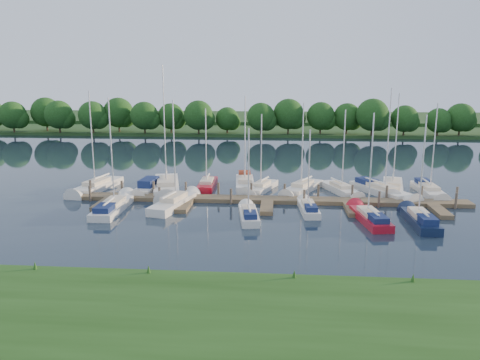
# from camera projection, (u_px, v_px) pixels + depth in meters

# --- Properties ---
(ground) EXTENTS (260.00, 260.00, 0.00)m
(ground) POSITION_uv_depth(u_px,v_px,m) (265.00, 226.00, 39.65)
(ground) COLOR #17222F
(ground) RESTS_ON ground
(near_bank) EXTENTS (90.00, 10.00, 0.50)m
(near_bank) POSITION_uv_depth(u_px,v_px,m) (257.00, 317.00, 24.01)
(near_bank) COLOR #1C4012
(near_bank) RESTS_ON ground
(dock) EXTENTS (40.00, 6.00, 0.40)m
(dock) POSITION_uv_depth(u_px,v_px,m) (267.00, 201.00, 46.72)
(dock) COLOR brown
(dock) RESTS_ON ground
(mooring_pilings) EXTENTS (38.24, 2.84, 2.00)m
(mooring_pilings) POSITION_uv_depth(u_px,v_px,m) (268.00, 195.00, 47.73)
(mooring_pilings) COLOR #473D33
(mooring_pilings) RESTS_ON ground
(far_shore) EXTENTS (180.00, 30.00, 0.60)m
(far_shore) POSITION_uv_depth(u_px,v_px,m) (274.00, 129.00, 112.62)
(far_shore) COLOR #1F4219
(far_shore) RESTS_ON ground
(distant_hill) EXTENTS (220.00, 40.00, 1.40)m
(distant_hill) POSITION_uv_depth(u_px,v_px,m) (275.00, 118.00, 136.87)
(distant_hill) COLOR #294920
(distant_hill) RESTS_ON ground
(treeline) EXTENTS (145.49, 9.05, 8.04)m
(treeline) POSITION_uv_depth(u_px,v_px,m) (280.00, 118.00, 99.62)
(treeline) COLOR #38281C
(treeline) RESTS_ON ground
(sailboat_n_0) EXTENTS (3.41, 9.03, 11.38)m
(sailboat_n_0) POSITION_uv_depth(u_px,v_px,m) (96.00, 188.00, 52.31)
(sailboat_n_0) COLOR silver
(sailboat_n_0) RESTS_ON ground
(motorboat) EXTENTS (2.28, 6.51, 1.83)m
(motorboat) POSITION_uv_depth(u_px,v_px,m) (148.00, 189.00, 51.45)
(motorboat) COLOR silver
(motorboat) RESTS_ON ground
(sailboat_n_2) EXTENTS (4.77, 11.33, 14.15)m
(sailboat_n_2) POSITION_uv_depth(u_px,v_px,m) (167.00, 188.00, 52.29)
(sailboat_n_2) COLOR silver
(sailboat_n_2) RESTS_ON ground
(sailboat_n_3) EXTENTS (1.86, 7.29, 9.40)m
(sailboat_n_3) POSITION_uv_depth(u_px,v_px,m) (207.00, 186.00, 53.13)
(sailboat_n_3) COLOR #AB0F1F
(sailboat_n_3) RESTS_ON ground
(sailboat_n_4) EXTENTS (2.59, 8.45, 10.89)m
(sailboat_n_4) POSITION_uv_depth(u_px,v_px,m) (245.00, 185.00, 53.45)
(sailboat_n_4) COLOR silver
(sailboat_n_4) RESTS_ON ground
(sailboat_n_5) EXTENTS (3.45, 6.85, 8.88)m
(sailboat_n_5) POSITION_uv_depth(u_px,v_px,m) (262.00, 188.00, 51.94)
(sailboat_n_5) COLOR silver
(sailboat_n_5) RESTS_ON ground
(sailboat_n_6) EXTENTS (4.85, 7.61, 10.12)m
(sailboat_n_6) POSITION_uv_depth(u_px,v_px,m) (302.00, 189.00, 51.67)
(sailboat_n_6) COLOR silver
(sailboat_n_6) RESTS_ON ground
(sailboat_n_7) EXTENTS (3.81, 7.28, 9.39)m
(sailboat_n_7) POSITION_uv_depth(u_px,v_px,m) (341.00, 190.00, 51.13)
(sailboat_n_7) COLOR silver
(sailboat_n_7) RESTS_ON ground
(sailboat_n_8) EXTENTS (5.83, 8.90, 11.74)m
(sailboat_n_8) POSITION_uv_depth(u_px,v_px,m) (382.00, 192.00, 50.27)
(sailboat_n_8) COLOR silver
(sailboat_n_8) RESTS_ON ground
(sailboat_n_9) EXTENTS (3.67, 8.82, 11.12)m
(sailboat_n_9) POSITION_uv_depth(u_px,v_px,m) (393.00, 188.00, 52.18)
(sailboat_n_9) COLOR silver
(sailboat_n_9) RESTS_ON ground
(sailboat_n_10) EXTENTS (1.97, 7.95, 10.14)m
(sailboat_n_10) POSITION_uv_depth(u_px,v_px,m) (429.00, 191.00, 50.56)
(sailboat_n_10) COLOR silver
(sailboat_n_10) RESTS_ON ground
(sailboat_s_0) EXTENTS (2.22, 8.62, 10.89)m
(sailboat_s_0) POSITION_uv_depth(u_px,v_px,m) (113.00, 207.00, 44.24)
(sailboat_s_0) COLOR silver
(sailboat_s_0) RESTS_ON ground
(sailboat_s_1) EXTENTS (3.56, 8.39, 10.79)m
(sailboat_s_1) POSITION_uv_depth(u_px,v_px,m) (174.00, 204.00, 45.49)
(sailboat_s_1) COLOR silver
(sailboat_s_1) RESTS_ON ground
(sailboat_s_2) EXTENTS (2.27, 6.55, 8.40)m
(sailboat_s_2) POSITION_uv_depth(u_px,v_px,m) (249.00, 215.00, 41.65)
(sailboat_s_2) COLOR silver
(sailboat_s_2) RESTS_ON ground
(sailboat_s_3) EXTENTS (1.90, 6.24, 8.01)m
(sailboat_s_3) POSITION_uv_depth(u_px,v_px,m) (308.00, 209.00, 43.79)
(sailboat_s_3) COLOR silver
(sailboat_s_3) RESTS_ON ground
(sailboat_s_4) EXTENTS (2.77, 7.75, 9.77)m
(sailboat_s_4) POSITION_uv_depth(u_px,v_px,m) (369.00, 218.00, 40.91)
(sailboat_s_4) COLOR #AB0F1F
(sailboat_s_4) RESTS_ON ground
(sailboat_s_5) EXTENTS (1.82, 7.48, 9.75)m
(sailboat_s_5) POSITION_uv_depth(u_px,v_px,m) (420.00, 221.00, 40.01)
(sailboat_s_5) COLOR #101B36
(sailboat_s_5) RESTS_ON ground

